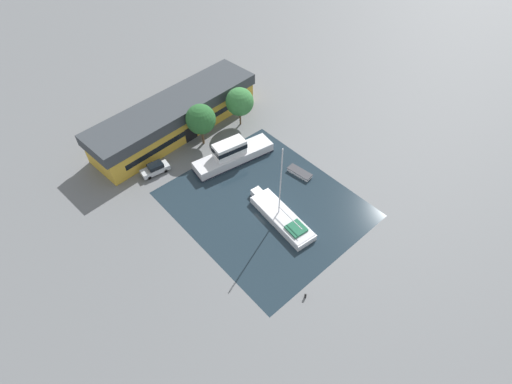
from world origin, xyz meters
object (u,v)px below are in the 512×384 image
Objects in this scene: parked_car at (155,169)px; small_dinghy at (300,173)px; quay_tree_near_building at (201,119)px; warehouse_building at (175,116)px; motor_cruiser at (232,154)px; quay_tree_by_water at (240,102)px; sailboat_moored at (282,217)px.

parked_car is 1.10× the size of small_dinghy.
quay_tree_near_building is 17.70m from small_dinghy.
motor_cruiser is (2.07, -12.40, -1.45)m from warehouse_building.
parked_car is at bearing -147.20° from warehouse_building.
parked_car is at bearing 69.58° from motor_cruiser.
quay_tree_by_water reaches higher than parked_car.
warehouse_building is at bearing 146.53° from quay_tree_by_water.
motor_cruiser reaches higher than parked_car.
warehouse_building is 4.43× the size of quay_tree_by_water.
warehouse_building is 4.25× the size of quay_tree_near_building.
motor_cruiser is 3.29× the size of small_dinghy.
sailboat_moored reaches higher than motor_cruiser.
quay_tree_by_water is (7.88, -0.19, -0.26)m from quay_tree_near_building.
sailboat_moored is 14.00m from motor_cruiser.
parked_car is 12.07m from motor_cruiser.
parked_car is at bearing 117.73° from sailboat_moored.
quay_tree_by_water reaches higher than motor_cruiser.
warehouse_building is 23.11m from small_dinghy.
small_dinghy is at bearing -67.12° from quay_tree_near_building.
motor_cruiser is (2.58, 13.74, 0.80)m from sailboat_moored.
quay_tree_by_water is at bearing -81.02° from parked_car.
quay_tree_near_building is at bearing -82.98° from warehouse_building.
sailboat_moored reaches higher than warehouse_building.
quay_tree_near_building is (1.23, -5.83, 2.06)m from warehouse_building.
motor_cruiser is at bearing -85.36° from warehouse_building.
small_dinghy is at bearing -125.33° from parked_car.
sailboat_moored is (-0.50, -26.14, -2.25)m from warehouse_building.
warehouse_building reaches higher than parked_car.
quay_tree_near_building is 0.58× the size of sailboat_moored.
sailboat_moored reaches higher than small_dinghy.
parked_car is (-17.56, -0.51, -3.81)m from quay_tree_by_water.
warehouse_building is 6.30m from quay_tree_near_building.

